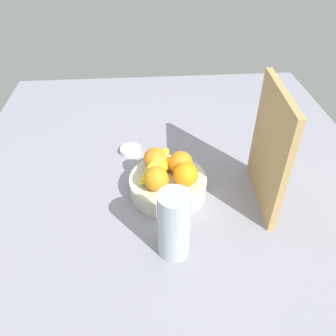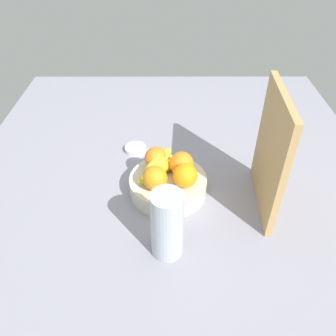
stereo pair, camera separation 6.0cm
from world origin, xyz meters
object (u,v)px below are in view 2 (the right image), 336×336
(orange_back_left, at_px, (155,178))
(orange_front_left, at_px, (185,176))
(fruit_bowl, at_px, (168,185))
(banana_bunch, at_px, (158,166))
(orange_front_right, at_px, (181,163))
(cutting_board, at_px, (271,154))
(jar_lid, at_px, (135,149))
(thermos_tumbler, at_px, (167,225))
(orange_center, at_px, (156,159))

(orange_back_left, bearing_deg, orange_front_left, 94.44)
(fruit_bowl, relative_size, banana_bunch, 1.41)
(banana_bunch, bearing_deg, orange_front_right, 95.19)
(cutting_board, xyz_separation_m, jar_lid, (-0.26, -0.40, -0.17))
(orange_front_left, xyz_separation_m, jar_lid, (-0.26, -0.17, -0.08))
(fruit_bowl, distance_m, jar_lid, 0.25)
(jar_lid, bearing_deg, banana_bunch, 24.00)
(cutting_board, height_order, jar_lid, cutting_board)
(orange_front_right, relative_size, jar_lid, 0.96)
(fruit_bowl, height_order, thermos_tumbler, thermos_tumbler)
(orange_back_left, bearing_deg, thermos_tumbler, 11.09)
(orange_front_right, xyz_separation_m, orange_back_left, (0.07, -0.08, 0.00))
(cutting_board, relative_size, thermos_tumbler, 1.82)
(banana_bunch, xyz_separation_m, jar_lid, (-0.20, -0.09, -0.08))
(orange_back_left, relative_size, banana_bunch, 0.44)
(fruit_bowl, height_order, cutting_board, cutting_board)
(orange_front_left, relative_size, thermos_tumbler, 0.37)
(orange_center, bearing_deg, fruit_bowl, 35.68)
(orange_front_left, bearing_deg, fruit_bowl, -124.90)
(fruit_bowl, relative_size, orange_front_left, 3.24)
(orange_back_left, height_order, thermos_tumbler, thermos_tumbler)
(orange_center, distance_m, thermos_tumbler, 0.28)
(orange_center, xyz_separation_m, cutting_board, (0.09, 0.32, 0.09))
(orange_back_left, xyz_separation_m, thermos_tumbler, (0.18, 0.04, 0.01))
(orange_front_left, distance_m, orange_center, 0.12)
(banana_bunch, bearing_deg, jar_lid, -156.00)
(thermos_tumbler, bearing_deg, orange_center, -172.97)
(orange_front_right, xyz_separation_m, cutting_board, (0.07, 0.24, 0.09))
(orange_front_left, bearing_deg, orange_front_right, -171.98)
(banana_bunch, height_order, thermos_tumbler, thermos_tumbler)
(orange_front_left, distance_m, cutting_board, 0.25)
(orange_front_left, xyz_separation_m, orange_back_left, (0.01, -0.09, 0.00))
(orange_center, bearing_deg, jar_lid, -154.12)
(orange_back_left, xyz_separation_m, banana_bunch, (-0.06, 0.01, -0.01))
(orange_front_right, relative_size, cutting_board, 0.20)
(fruit_bowl, height_order, orange_front_left, orange_front_left)
(orange_front_right, relative_size, orange_center, 1.00)
(orange_front_right, height_order, thermos_tumbler, thermos_tumbler)
(orange_front_right, height_order, banana_bunch, orange_front_right)
(banana_bunch, distance_m, jar_lid, 0.23)
(orange_front_left, relative_size, orange_front_right, 1.00)
(orange_back_left, xyz_separation_m, jar_lid, (-0.26, -0.08, -0.08))
(orange_front_left, xyz_separation_m, cutting_board, (0.01, 0.23, 0.09))
(jar_lid, bearing_deg, orange_front_left, 33.42)
(orange_front_right, relative_size, thermos_tumbler, 0.37)
(fruit_bowl, bearing_deg, orange_center, -144.32)
(jar_lid, bearing_deg, orange_center, 25.88)
(orange_front_left, relative_size, banana_bunch, 0.44)
(orange_front_left, height_order, banana_bunch, orange_front_left)
(orange_front_right, bearing_deg, orange_front_left, 8.02)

